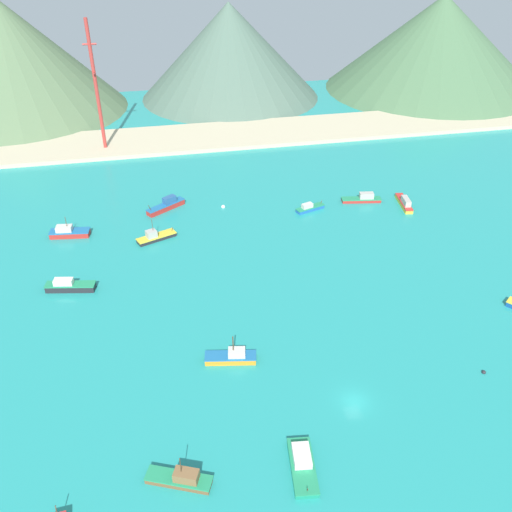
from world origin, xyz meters
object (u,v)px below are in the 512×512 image
(fishing_boat_6, at_px, (302,464))
(fishing_boat_13, at_px, (405,203))
(fishing_boat_8, at_px, (155,237))
(radio_tower, at_px, (96,87))
(fishing_boat_10, at_px, (181,478))
(buoy_1, at_px, (223,207))
(fishing_boat_12, at_px, (166,205))
(fishing_boat_2, at_px, (363,199))
(fishing_boat_11, at_px, (232,357))
(fishing_boat_1, at_px, (69,286))
(buoy_0, at_px, (484,372))
(fishing_boat_4, at_px, (69,232))
(fishing_boat_7, at_px, (309,208))

(fishing_boat_6, relative_size, fishing_boat_13, 0.96)
(fishing_boat_8, xyz_separation_m, radio_tower, (-12.08, 55.18, 18.47))
(fishing_boat_10, relative_size, buoy_1, 9.19)
(fishing_boat_12, bearing_deg, fishing_boat_8, -103.88)
(buoy_1, relative_size, radio_tower, 0.03)
(fishing_boat_2, distance_m, fishing_boat_11, 65.12)
(buoy_1, xyz_separation_m, radio_tower, (-29.32, 43.10, 19.08))
(fishing_boat_2, relative_size, radio_tower, 0.27)
(buoy_1, bearing_deg, fishing_boat_1, -141.15)
(fishing_boat_13, distance_m, buoy_1, 45.15)
(fishing_boat_1, xyz_separation_m, fishing_boat_12, (20.88, 29.86, 0.09))
(fishing_boat_6, bearing_deg, fishing_boat_2, 63.57)
(fishing_boat_11, distance_m, fishing_boat_12, 56.13)
(fishing_boat_11, bearing_deg, fishing_boat_2, 50.03)
(fishing_boat_1, distance_m, fishing_boat_13, 81.46)
(fishing_boat_11, bearing_deg, radio_tower, 103.12)
(fishing_boat_8, bearing_deg, buoy_0, -46.42)
(fishing_boat_6, bearing_deg, fishing_boat_4, 117.12)
(fishing_boat_8, relative_size, fishing_boat_10, 1.02)
(fishing_boat_2, distance_m, fishing_boat_8, 52.97)
(fishing_boat_10, distance_m, buoy_0, 50.95)
(fishing_boat_12, xyz_separation_m, buoy_1, (13.77, -1.95, -0.87))
(fishing_boat_11, xyz_separation_m, radio_tower, (-22.57, 96.85, 18.42))
(fishing_boat_11, bearing_deg, fishing_boat_1, 137.21)
(fishing_boat_4, distance_m, fishing_boat_12, 24.14)
(fishing_boat_10, xyz_separation_m, buoy_0, (49.90, 10.27, -0.69))
(fishing_boat_1, xyz_separation_m, buoy_1, (34.66, 27.91, -0.78))
(fishing_boat_6, distance_m, radio_tower, 123.87)
(fishing_boat_6, distance_m, fishing_boat_7, 73.45)
(fishing_boat_4, bearing_deg, buoy_0, -40.04)
(fishing_boat_6, distance_m, fishing_boat_12, 79.03)
(buoy_0, bearing_deg, buoy_1, 116.92)
(fishing_boat_2, bearing_deg, buoy_1, 173.77)
(fishing_boat_13, bearing_deg, fishing_boat_11, -138.33)
(fishing_boat_4, relative_size, buoy_0, 13.11)
(fishing_boat_6, height_order, fishing_boat_12, fishing_boat_12)
(radio_tower, bearing_deg, fishing_boat_11, -76.88)
(fishing_boat_8, bearing_deg, radio_tower, 102.35)
(fishing_boat_6, distance_m, fishing_boat_10, 16.26)
(fishing_boat_8, distance_m, fishing_boat_13, 61.75)
(fishing_boat_1, height_order, fishing_boat_6, fishing_boat_1)
(fishing_boat_4, relative_size, fishing_boat_6, 0.97)
(fishing_boat_7, height_order, fishing_boat_11, fishing_boat_11)
(fishing_boat_4, xyz_separation_m, fishing_boat_11, (29.61, -47.18, -0.14))
(fishing_boat_2, xyz_separation_m, fishing_boat_4, (-71.44, -2.73, 0.16))
(fishing_boat_10, height_order, buoy_0, fishing_boat_10)
(fishing_boat_8, distance_m, buoy_1, 21.06)
(fishing_boat_6, height_order, buoy_0, fishing_boat_6)
(fishing_boat_4, xyz_separation_m, fishing_boat_8, (19.12, -5.52, -0.19))
(fishing_boat_7, relative_size, buoy_1, 7.75)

